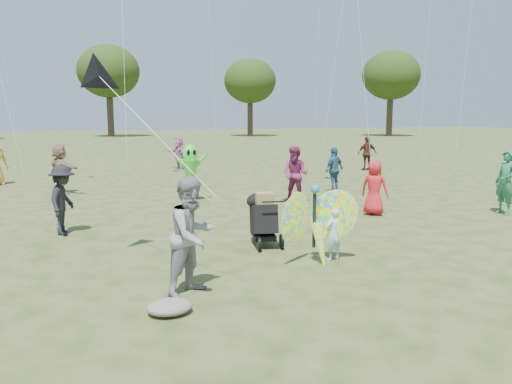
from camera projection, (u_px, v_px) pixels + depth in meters
ground at (298, 266)px, 8.70m from camera, size 160.00×160.00×0.00m
child_girl at (333, 234)px, 8.98m from camera, size 0.40×0.31×0.96m
adult_man at (192, 236)px, 7.25m from camera, size 1.07×1.01×1.74m
grey_bag at (170, 307)px, 6.58m from camera, size 0.61×0.50×0.19m
crowd_a at (374, 188)px, 13.05m from camera, size 0.80×0.83×1.44m
crowd_b at (63, 200)px, 10.89m from camera, size 0.86×1.12×1.53m
crowd_c at (334, 170)px, 16.89m from camera, size 0.98×0.71×1.54m
crowd_d at (60, 169)px, 16.56m from camera, size 1.11×1.59×1.65m
crowd_e at (296, 174)px, 14.94m from camera, size 1.02×1.03×1.68m
crowd_f at (506, 182)px, 13.11m from camera, size 0.42×0.63×1.70m
crowd_h at (367, 153)px, 23.53m from camera, size 0.99×0.53×1.61m
crowd_j at (179, 153)px, 24.09m from camera, size 0.83×1.50×1.54m
jogging_stroller at (263, 216)px, 9.97m from camera, size 0.65×1.11×1.09m
butterfly_kite at (317, 226)px, 8.77m from camera, size 1.74×0.75×1.60m
delta_kite_rig at (100, 77)px, 8.31m from camera, size 1.91×2.19×2.26m
alien_kite at (190, 170)px, 15.06m from camera, size 1.12×0.69×1.74m
tree_line at (135, 72)px, 50.37m from camera, size 91.78×33.60×10.79m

